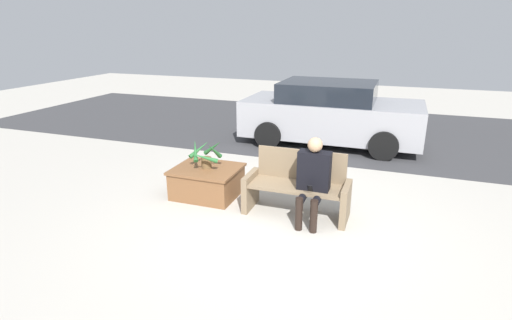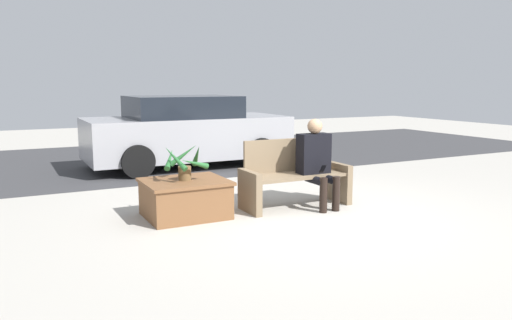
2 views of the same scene
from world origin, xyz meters
TOP-DOWN VIEW (x-y plane):
  - ground_plane at (0.00, 0.00)m, footprint 30.00×30.00m
  - road_surface at (0.00, 5.93)m, footprint 20.00×6.00m
  - bench at (0.06, 0.61)m, footprint 1.53×0.57m
  - person_seated at (0.31, 0.43)m, footprint 0.45×0.57m
  - planter_box at (-1.49, 0.74)m, footprint 1.05×0.90m
  - potted_plant at (-1.50, 0.73)m, footprint 0.57×0.58m
  - parked_car at (-0.15, 4.53)m, footprint 4.06×1.98m

SIDE VIEW (x-z plane):
  - ground_plane at x=0.00m, z-range 0.00..0.00m
  - road_surface at x=0.00m, z-range 0.00..0.01m
  - planter_box at x=-1.49m, z-range 0.02..0.50m
  - bench at x=0.06m, z-range -0.05..0.88m
  - person_seated at x=0.31m, z-range 0.07..1.29m
  - potted_plant at x=-1.50m, z-range 0.47..0.95m
  - parked_car at x=-0.15m, z-range -0.01..1.45m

